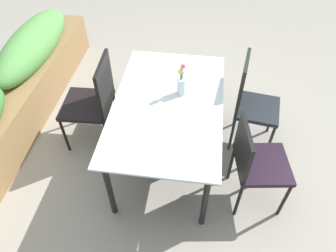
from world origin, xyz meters
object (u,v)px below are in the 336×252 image
(chair_far_side, at_px, (94,99))
(planter_box, at_px, (7,103))
(chair_near_left, at_px, (255,161))
(flower_vase, at_px, (181,83))
(dining_table, at_px, (168,108))
(chair_near_right, at_px, (251,100))

(chair_far_side, height_order, planter_box, chair_far_side)
(chair_far_side, bearing_deg, planter_box, 87.66)
(chair_near_left, relative_size, flower_vase, 2.84)
(dining_table, height_order, planter_box, planter_box)
(chair_near_right, bearing_deg, planter_box, -77.47)
(dining_table, relative_size, planter_box, 0.44)
(dining_table, height_order, flower_vase, flower_vase)
(chair_near_right, bearing_deg, flower_vase, -64.10)
(chair_near_right, bearing_deg, chair_near_left, 8.94)
(dining_table, xyz_separation_m, planter_box, (0.17, 1.68, -0.30))
(chair_near_right, height_order, chair_near_left, chair_near_right)
(dining_table, xyz_separation_m, flower_vase, (0.14, -0.10, 0.18))
(chair_near_left, xyz_separation_m, flower_vase, (0.49, 0.66, 0.33))
(chair_near_right, distance_m, chair_near_left, 0.70)
(chair_near_right, relative_size, chair_near_left, 1.12)
(chair_near_right, relative_size, chair_far_side, 1.02)
(chair_far_side, relative_size, chair_near_left, 1.10)
(dining_table, xyz_separation_m, chair_near_right, (0.35, -0.74, -0.12))
(flower_vase, bearing_deg, dining_table, 146.10)
(dining_table, relative_size, flower_vase, 4.85)
(chair_near_right, xyz_separation_m, flower_vase, (-0.21, 0.65, 0.30))
(chair_near_right, height_order, chair_far_side, chair_near_right)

